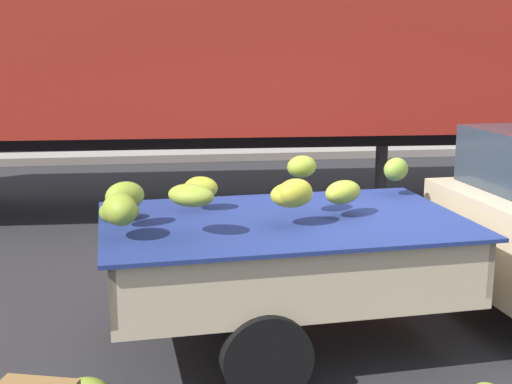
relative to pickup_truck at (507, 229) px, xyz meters
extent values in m
plane|color=#28282B|center=(-1.09, 0.06, -0.88)|extent=(220.00, 220.00, 0.00)
cube|color=gray|center=(-1.09, 9.21, -0.80)|extent=(80.00, 0.80, 0.16)
cube|color=#CCB793|center=(-1.97, -0.16, -0.30)|extent=(2.84, 1.88, 0.08)
cube|color=#CCB793|center=(-2.03, 0.65, -0.04)|extent=(2.72, 0.26, 0.44)
cube|color=#CCB793|center=(-1.91, -0.96, -0.04)|extent=(2.72, 0.26, 0.44)
cube|color=#CCB793|center=(-0.64, -0.05, -0.04)|extent=(0.18, 1.67, 0.44)
cube|color=#CCB793|center=(-3.30, -0.26, -0.04)|extent=(0.18, 1.67, 0.44)
cube|color=#B21914|center=(-2.04, 0.68, -0.08)|extent=(2.61, 0.22, 0.07)
cube|color=navy|center=(-1.97, -0.16, 0.19)|extent=(2.97, 2.01, 0.03)
ellipsoid|color=#92A631|center=(-2.71, -0.56, 0.50)|extent=(0.43, 0.41, 0.16)
ellipsoid|color=olive|center=(-3.25, 0.00, 0.26)|extent=(0.37, 0.33, 0.20)
ellipsoid|color=#A7A92B|center=(-2.59, 0.21, 0.39)|extent=(0.34, 0.29, 0.19)
ellipsoid|color=olive|center=(-1.80, -0.04, 0.60)|extent=(0.34, 0.33, 0.17)
ellipsoid|color=olive|center=(-0.82, 0.54, 0.44)|extent=(0.33, 0.31, 0.21)
ellipsoid|color=gold|center=(-1.95, -0.37, 0.44)|extent=(0.36, 0.29, 0.19)
ellipsoid|color=gold|center=(-1.92, -0.39, 0.46)|extent=(0.37, 0.35, 0.21)
ellipsoid|color=#A5AF32|center=(-1.49, -0.14, 0.40)|extent=(0.42, 0.40, 0.19)
ellipsoid|color=olive|center=(-3.20, -0.56, 0.42)|extent=(0.33, 0.39, 0.23)
ellipsoid|color=olive|center=(-3.18, -0.24, 0.44)|extent=(0.37, 0.34, 0.22)
cylinder|color=black|center=(-2.35, 0.62, -0.56)|extent=(0.65, 0.25, 0.64)
cylinder|color=black|center=(-2.23, -0.98, -0.56)|extent=(0.65, 0.25, 0.64)
cube|color=maroon|center=(-2.93, 4.64, 1.72)|extent=(12.08, 2.94, 2.70)
cube|color=black|center=(-2.93, 4.64, 0.22)|extent=(11.05, 0.80, 0.30)
cylinder|color=#38383A|center=(0.36, 4.52, -0.26)|extent=(0.18, 0.18, 1.25)
camera|label=1|loc=(-2.89, -5.30, 1.56)|focal=48.08mm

